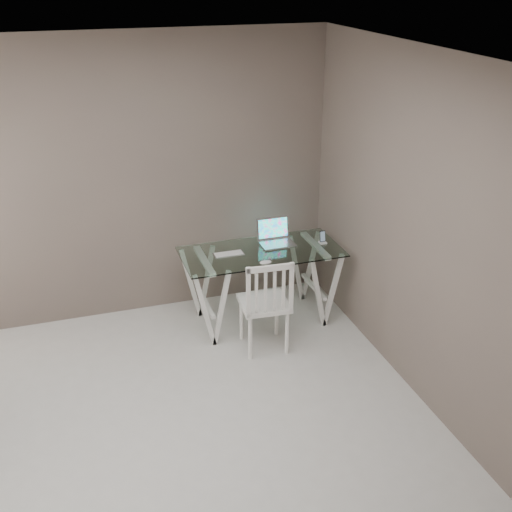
{
  "coord_description": "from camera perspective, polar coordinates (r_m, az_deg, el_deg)",
  "views": [
    {
      "loc": [
        -0.58,
        -3.53,
        3.24
      ],
      "look_at": [
        1.01,
        1.34,
        0.85
      ],
      "focal_mm": 45.0,
      "sensor_mm": 36.0,
      "label": 1
    }
  ],
  "objects": [
    {
      "name": "room",
      "position": [
        3.9,
        -9.01,
        1.64
      ],
      "size": [
        4.5,
        4.52,
        2.71
      ],
      "color": "beige",
      "rests_on": "ground"
    },
    {
      "name": "phone_dock",
      "position": [
        6.2,
        5.94,
        1.44
      ],
      "size": [
        0.07,
        0.07,
        0.12
      ],
      "color": "white",
      "rests_on": "desk"
    },
    {
      "name": "mouse",
      "position": [
        5.75,
        0.86,
        -0.57
      ],
      "size": [
        0.11,
        0.07,
        0.04
      ],
      "primitive_type": "ellipsoid",
      "color": "silver",
      "rests_on": "desk"
    },
    {
      "name": "desk",
      "position": [
        6.17,
        0.46,
        -2.63
      ],
      "size": [
        1.5,
        0.7,
        0.75
      ],
      "color": "silver",
      "rests_on": "ground"
    },
    {
      "name": "laptop",
      "position": [
        6.18,
        1.73,
        1.7
      ],
      "size": [
        0.32,
        0.26,
        0.23
      ],
      "color": "#B4B3B8",
      "rests_on": "desk"
    },
    {
      "name": "chair",
      "position": [
        5.64,
        0.92,
        -4.07
      ],
      "size": [
        0.45,
        0.45,
        0.92
      ],
      "rotation": [
        0.0,
        0.0,
        -0.07
      ],
      "color": "white",
      "rests_on": "ground"
    },
    {
      "name": "keyboard",
      "position": [
        5.95,
        -2.45,
        0.18
      ],
      "size": [
        0.28,
        0.12,
        0.01
      ],
      "primitive_type": "cube",
      "color": "silver",
      "rests_on": "desk"
    }
  ]
}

